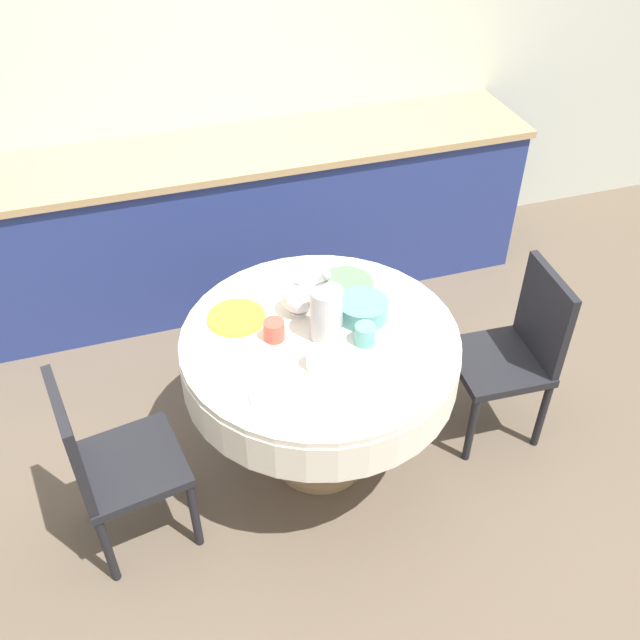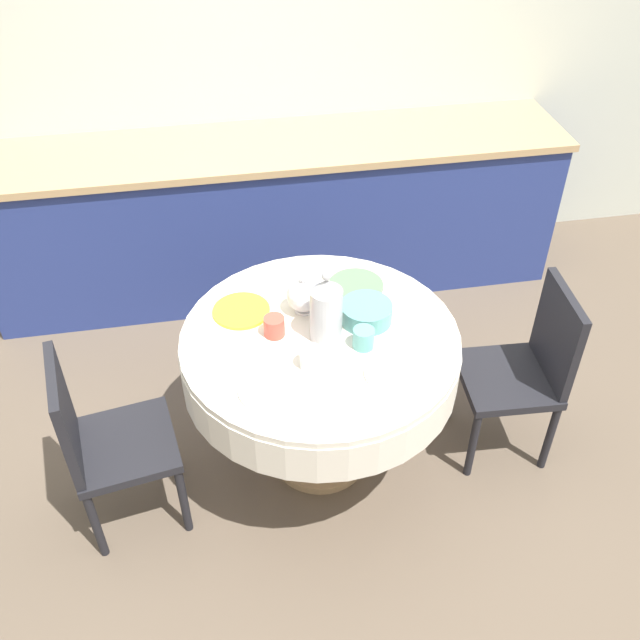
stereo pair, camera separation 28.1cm
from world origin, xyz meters
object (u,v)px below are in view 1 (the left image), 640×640
(chair_left, at_px, (515,348))
(coffee_carafe, at_px, (326,309))
(teapot, at_px, (299,297))
(chair_right, at_px, (108,461))

(chair_left, height_order, coffee_carafe, coffee_carafe)
(coffee_carafe, xyz_separation_m, teapot, (-0.06, 0.18, -0.06))
(chair_left, distance_m, teapot, 1.04)
(chair_left, bearing_deg, teapot, 80.34)
(chair_right, xyz_separation_m, coffee_carafe, (0.92, 0.14, 0.41))
(chair_left, distance_m, chair_right, 1.81)
(chair_left, distance_m, coffee_carafe, 0.98)
(chair_right, bearing_deg, coffee_carafe, 89.15)
(chair_right, distance_m, coffee_carafe, 1.02)
(chair_left, bearing_deg, chair_right, 96.42)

